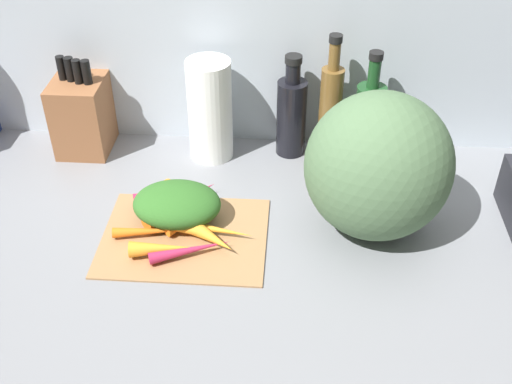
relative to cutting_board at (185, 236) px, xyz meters
The scene contains 22 objects.
ground_plane 10.99cm from the cutting_board, ahead, with size 170.00×80.00×3.00cm, color slate.
wall_back 50.28cm from the cutting_board, 74.58° to the left, with size 170.00×3.00×60.00cm, color #ADB7C1.
cutting_board is the anchor object (origin of this frame).
carrot_0 6.72cm from the cutting_board, 133.27° to the left, with size 3.10×3.10×10.29cm, color orange.
carrot_1 6.74cm from the cutting_board, 22.86° to the right, with size 3.32×3.32×10.38cm, color orange.
carrot_2 3.99cm from the cutting_board, 74.97° to the left, with size 2.38×2.38×11.97cm, color orange.
carrot_3 5.76cm from the cutting_board, 121.82° to the left, with size 3.00×3.00×11.80cm, color #B2264C.
carrot_4 7.23cm from the cutting_board, 118.37° to the right, with size 3.22×3.22×12.02cm, color orange.
carrot_5 6.27cm from the cutting_board, 69.29° to the right, with size 2.31×2.31×15.81cm, color #B2264C.
carrot_6 5.73cm from the cutting_board, ahead, with size 2.41×2.41×16.66cm, color orange.
carrot_7 6.28cm from the cutting_board, behind, with size 2.09×2.09×15.68cm, color orange.
carrot_8 3.59cm from the cutting_board, 16.80° to the right, with size 3.52×3.52×10.63cm, color orange.
carrot_9 9.84cm from the cutting_board, 93.44° to the left, with size 3.07×3.07×14.15cm, color orange.
carrot_10 12.79cm from the cutting_board, 114.32° to the left, with size 2.49×2.49×14.61cm, color #B2264C.
carrot_11 9.35cm from the cutting_board, 103.08° to the left, with size 3.28×3.28×17.67cm, color #B2264C.
carrot_greens_pile 6.67cm from the cutting_board, 112.74° to the left, with size 17.76×13.66×7.51cm, color #2D6023.
winter_squash 40.08cm from the cutting_board, ahead, with size 28.12×26.67×29.43cm, color #4C6B47.
knife_block 43.32cm from the cutting_board, 131.98° to the left, with size 11.71×14.29×23.00cm.
paper_towel_roll 32.33cm from the cutting_board, 86.71° to the left, with size 10.05×10.05×23.73cm, color white.
bottle_0 39.58cm from the cutting_board, 58.42° to the left, with size 6.84×6.84×24.49cm.
bottle_1 44.71cm from the cutting_board, 48.15° to the left, with size 5.12×5.12×29.72cm.
bottle_2 50.01cm from the cutting_board, 40.14° to the left, with size 6.66×6.66×26.38cm.
Camera 1 is at (9.80, -93.33, 82.15)cm, focal length 43.99 mm.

